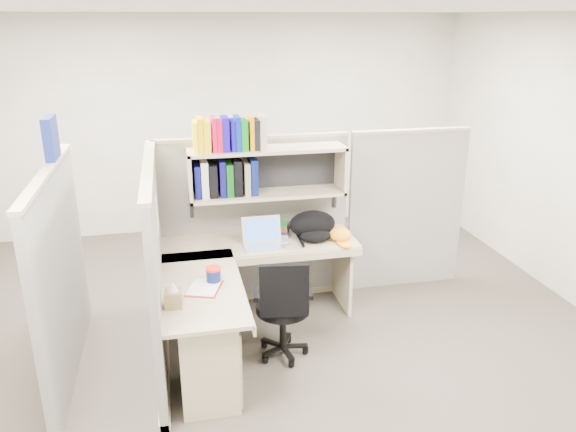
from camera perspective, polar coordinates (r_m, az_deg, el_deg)
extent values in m
plane|color=#332F27|center=(4.91, -1.63, -13.02)|extent=(6.00, 6.00, 0.00)
plane|color=#ACA99B|center=(7.23, -6.15, 9.14)|extent=(6.00, 0.00, 6.00)
plane|color=white|center=(4.14, -2.02, 20.34)|extent=(6.00, 6.00, 0.00)
cube|color=slate|center=(5.35, -3.48, -0.62)|extent=(1.80, 0.06, 1.60)
cube|color=#9B9071|center=(5.13, -3.67, 7.96)|extent=(1.80, 0.08, 0.03)
cube|color=slate|center=(4.47, -13.20, -5.33)|extent=(0.06, 1.80, 1.60)
cube|color=#9B9071|center=(4.20, -14.05, 4.81)|extent=(0.08, 1.80, 0.03)
cube|color=slate|center=(4.55, -22.06, -5.85)|extent=(0.06, 1.80, 1.60)
cube|color=slate|center=(5.77, 11.91, 0.50)|extent=(1.20, 0.06, 1.60)
cube|color=navy|center=(4.59, -22.96, 7.31)|extent=(0.07, 0.27, 0.32)
cube|color=white|center=(4.46, -13.15, 0.17)|extent=(0.00, 0.21, 0.28)
cube|color=tan|center=(4.97, -2.15, 6.77)|extent=(1.40, 0.34, 0.03)
cube|color=tan|center=(5.07, -2.09, 2.25)|extent=(1.40, 0.34, 0.03)
cube|color=tan|center=(4.95, -9.97, 3.99)|extent=(0.03, 0.34, 0.44)
cube|color=tan|center=(5.17, 5.40, 4.89)|extent=(0.03, 0.34, 0.44)
cube|color=black|center=(5.17, -2.43, 4.94)|extent=(1.38, 0.01, 0.41)
cube|color=#FAF405|center=(4.85, -9.43, 7.97)|extent=(0.03, 0.20, 0.26)
cube|color=#FFB305|center=(4.85, -8.93, 8.18)|extent=(0.05, 0.20, 0.29)
cube|color=#E1D004|center=(4.86, -8.29, 8.04)|extent=(0.06, 0.20, 0.26)
cube|color=#C60734|center=(4.86, -7.55, 8.26)|extent=(0.04, 0.20, 0.29)
cube|color=#B80725|center=(4.86, -7.03, 8.12)|extent=(0.05, 0.20, 0.26)
cube|color=#160599|center=(4.87, -6.41, 8.33)|extent=(0.06, 0.20, 0.29)
cube|color=#0F048D|center=(4.87, -5.66, 8.19)|extent=(0.04, 0.20, 0.26)
cube|color=navy|center=(4.88, -5.16, 8.39)|extent=(0.04, 0.20, 0.29)
cube|color=#086F15|center=(4.89, -4.54, 8.25)|extent=(0.06, 0.20, 0.26)
cube|color=orange|center=(4.89, -3.80, 8.46)|extent=(0.04, 0.20, 0.29)
cube|color=black|center=(4.90, -3.30, 8.32)|extent=(0.05, 0.20, 0.26)
cube|color=tan|center=(4.91, -2.68, 8.52)|extent=(0.06, 0.20, 0.29)
cube|color=#080A50|center=(4.98, -9.21, 3.61)|extent=(0.05, 0.24, 0.29)
cube|color=silver|center=(4.98, -8.50, 3.82)|extent=(0.06, 0.24, 0.32)
cube|color=black|center=(4.99, -7.67, 3.71)|extent=(0.07, 0.24, 0.29)
cube|color=#08074A|center=(4.99, -6.74, 3.94)|extent=(0.05, 0.24, 0.32)
cube|color=#09430F|center=(5.00, -6.02, 3.82)|extent=(0.06, 0.24, 0.29)
cube|color=black|center=(5.00, -5.21, 4.03)|extent=(0.07, 0.24, 0.32)
cube|color=gray|center=(5.02, -4.27, 3.93)|extent=(0.05, 0.24, 0.29)
cube|color=#07134F|center=(5.02, -3.58, 4.13)|extent=(0.06, 0.24, 0.32)
cube|color=tan|center=(5.08, -2.89, -2.78)|extent=(1.74, 0.60, 0.03)
cube|color=tan|center=(4.33, -8.73, -7.14)|extent=(0.60, 1.34, 0.03)
cube|color=tan|center=(4.82, -2.30, -4.49)|extent=(1.74, 0.02, 0.07)
cube|color=tan|center=(4.36, -4.75, -7.24)|extent=(0.02, 1.34, 0.07)
cube|color=tan|center=(4.21, -8.14, -13.82)|extent=(0.40, 0.55, 0.68)
cube|color=#9B9071|center=(4.12, -5.30, -11.24)|extent=(0.02, 0.50, 0.16)
cube|color=#9B9071|center=(4.21, -5.23, -13.34)|extent=(0.02, 0.50, 0.16)
cube|color=#9B9071|center=(4.34, -5.13, -15.79)|extent=(0.02, 0.50, 0.22)
cube|color=#B2B2B7|center=(4.12, -5.16, -11.23)|extent=(0.01, 0.12, 0.01)
cube|color=tan|center=(5.42, 5.53, -5.54)|extent=(0.03, 0.55, 0.70)
cylinder|color=navy|center=(4.35, -7.58, -5.98)|extent=(0.11, 0.11, 0.10)
cylinder|color=red|center=(4.33, -7.61, -5.32)|extent=(0.12, 0.12, 0.02)
ellipsoid|color=#7C8AB0|center=(5.00, -0.29, -2.75)|extent=(0.09, 0.07, 0.03)
cylinder|color=white|center=(5.14, -3.16, -1.67)|extent=(0.09, 0.09, 0.11)
cylinder|color=black|center=(4.56, -0.54, -9.30)|extent=(0.43, 0.43, 0.07)
cube|color=black|center=(4.27, -0.39, -7.60)|extent=(0.38, 0.10, 0.43)
cylinder|color=black|center=(4.65, -0.54, -11.22)|extent=(0.06, 0.06, 0.37)
cylinder|color=black|center=(4.77, -0.53, -13.44)|extent=(0.41, 0.41, 0.09)
cube|color=black|center=(4.49, -3.31, -7.81)|extent=(0.07, 0.25, 0.04)
cube|color=black|center=(4.51, 2.20, -7.64)|extent=(0.07, 0.25, 0.04)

